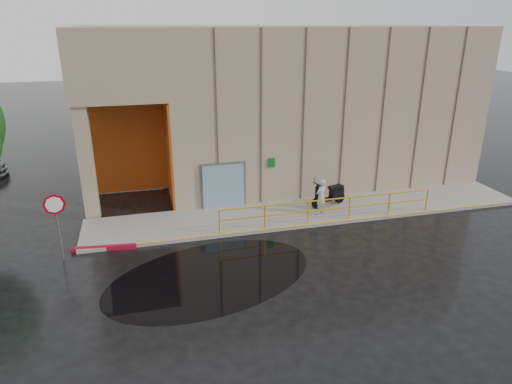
# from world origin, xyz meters

# --- Properties ---
(ground) EXTENTS (120.00, 120.00, 0.00)m
(ground) POSITION_xyz_m (0.00, 0.00, 0.00)
(ground) COLOR black
(ground) RESTS_ON ground
(sidewalk) EXTENTS (20.00, 3.00, 0.15)m
(sidewalk) POSITION_xyz_m (4.00, 4.50, 0.07)
(sidewalk) COLOR gray
(sidewalk) RESTS_ON ground
(building) EXTENTS (20.00, 10.17, 8.00)m
(building) POSITION_xyz_m (5.10, 10.98, 4.21)
(building) COLOR tan
(building) RESTS_ON ground
(guardrail) EXTENTS (9.56, 0.06, 1.03)m
(guardrail) POSITION_xyz_m (4.25, 3.15, 0.68)
(guardrail) COLOR #D79E0B
(guardrail) RESTS_ON sidewalk
(person) EXTENTS (0.69, 0.61, 1.59)m
(person) POSITION_xyz_m (4.24, 4.03, 0.95)
(person) COLOR #B9BABE
(person) RESTS_ON sidewalk
(scooter) EXTENTS (1.93, 1.09, 1.46)m
(scooter) POSITION_xyz_m (4.96, 4.81, 0.99)
(scooter) COLOR black
(scooter) RESTS_ON sidewalk
(stop_sign) EXTENTS (0.77, 0.16, 2.56)m
(stop_sign) POSITION_xyz_m (-6.43, 2.75, 1.87)
(stop_sign) COLOR slate
(stop_sign) RESTS_ON ground
(red_curb) EXTENTS (2.40, 0.45, 0.18)m
(red_curb) POSITION_xyz_m (-5.00, 3.10, 0.09)
(red_curb) COLOR maroon
(red_curb) RESTS_ON ground
(puddle) EXTENTS (8.48, 6.57, 0.01)m
(puddle) POSITION_xyz_m (-1.36, 0.19, 0.00)
(puddle) COLOR black
(puddle) RESTS_ON ground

